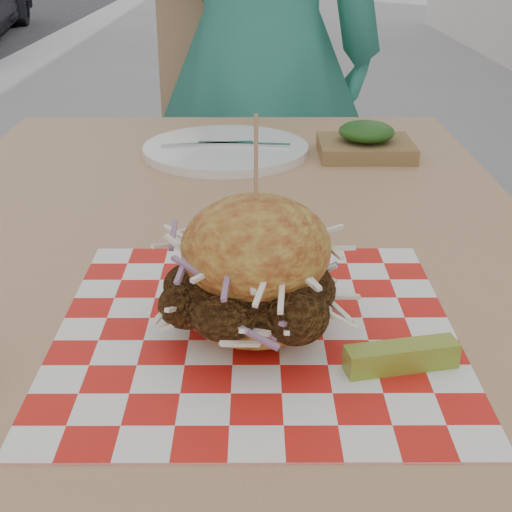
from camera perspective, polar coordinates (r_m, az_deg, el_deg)
The scene contains 8 objects.
diner at distance 1.73m, azimuth 0.16°, elevation 16.12°, with size 0.60×0.40×1.65m, color teal.
patio_table at distance 0.88m, azimuth -3.16°, elevation -3.23°, with size 0.80×1.20×0.75m.
patio_chair at distance 1.87m, azimuth -0.68°, elevation 8.10°, with size 0.53×0.53×0.95m.
paper_liner at distance 0.65m, azimuth -0.00°, elevation -5.90°, with size 0.36×0.36×0.00m, color red.
sandwich at distance 0.63m, azimuth -0.00°, elevation -1.51°, with size 0.17×0.17×0.20m.
pickle_spear at distance 0.61m, azimuth 11.55°, elevation -7.89°, with size 0.10×0.02×0.02m, color #98A32F.
place_setting at distance 1.18m, azimuth -2.44°, elevation 8.51°, with size 0.27×0.27×0.02m.
kraft_tray at distance 1.18m, azimuth 8.78°, elevation 9.00°, with size 0.15×0.12×0.06m.
Camera 1 is at (-0.18, -0.45, 1.08)m, focal length 50.00 mm.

